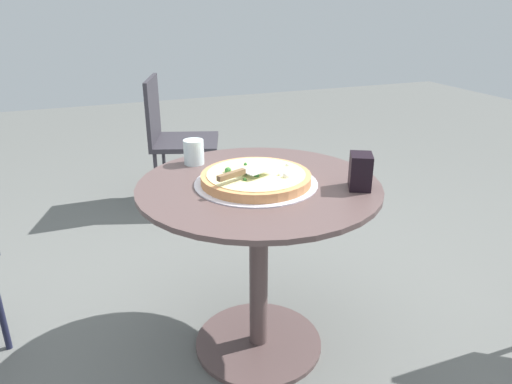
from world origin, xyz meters
name	(u,v)px	position (x,y,z in m)	size (l,w,h in m)	color
ground_plane	(258,344)	(0.00, 0.00, 0.00)	(10.00, 10.00, 0.00)	#5E5F5C
patio_table	(259,236)	(0.00, 0.00, 0.48)	(0.84, 0.84, 0.69)	brown
pizza_on_tray	(256,178)	(0.00, -0.01, 0.71)	(0.43, 0.43, 0.06)	silver
pizza_server	(243,172)	(0.04, -0.07, 0.75)	(0.13, 0.21, 0.02)	silver
drinking_cup	(194,152)	(-0.28, -0.16, 0.74)	(0.08, 0.08, 0.09)	silver
napkin_dispenser	(360,171)	(0.16, 0.30, 0.75)	(0.09, 0.07, 0.12)	black
patio_chair_corner	(173,133)	(-1.52, 0.01, 0.48)	(0.52, 0.52, 0.83)	#322F36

